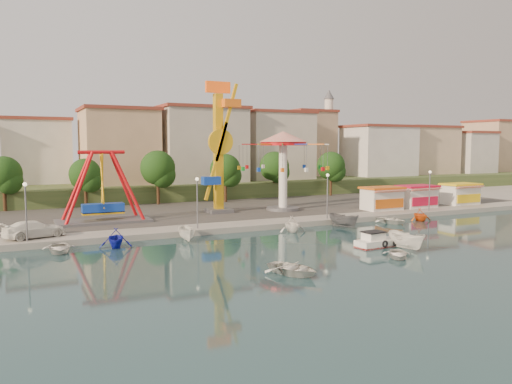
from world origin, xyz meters
TOP-DOWN VIEW (x-y plane):
  - ground at (0.00, 0.00)m, footprint 200.00×200.00m
  - quay_deck at (0.00, 62.00)m, footprint 200.00×100.00m
  - asphalt_pad at (0.00, 30.00)m, footprint 90.00×28.00m
  - hill_terrace at (0.00, 67.00)m, footprint 200.00×60.00m
  - pirate_ship_ride at (-16.04, 21.67)m, footprint 10.00×5.00m
  - kamikaze_tower at (-1.30, 23.28)m, footprint 4.10×3.10m
  - wave_swinger at (7.09, 22.02)m, footprint 11.60×11.60m
  - booth_left at (19.07, 16.49)m, footprint 5.40×3.78m
  - booth_mid at (25.24, 16.49)m, footprint 5.40×3.78m
  - booth_right at (33.57, 16.49)m, footprint 5.40×3.78m
  - lamp_post_0 at (-24.00, 13.00)m, footprint 0.14×0.14m
  - lamp_post_1 at (-8.00, 13.00)m, footprint 0.14×0.14m
  - lamp_post_2 at (8.00, 13.00)m, footprint 0.14×0.14m
  - lamp_post_3 at (24.00, 13.00)m, footprint 0.14×0.14m
  - tree_0 at (-26.00, 36.98)m, footprint 4.60×4.60m
  - tree_1 at (-16.00, 36.24)m, footprint 4.35×4.35m
  - tree_2 at (-6.00, 35.81)m, footprint 5.02×5.02m
  - tree_3 at (4.00, 34.36)m, footprint 4.68×4.68m
  - tree_4 at (14.00, 37.35)m, footprint 4.86×4.86m
  - tree_5 at (24.00, 35.54)m, footprint 4.83×4.83m
  - building_1 at (-21.33, 51.38)m, footprint 12.33×9.01m
  - building_2 at (-8.19, 51.96)m, footprint 11.95×9.28m
  - building_3 at (5.60, 48.80)m, footprint 12.59×10.50m
  - building_4 at (19.07, 52.20)m, footprint 10.75×9.23m
  - building_5 at (32.37, 50.33)m, footprint 12.77×10.96m
  - building_6 at (44.15, 48.77)m, footprint 8.23×8.98m
  - building_7 at (56.03, 53.70)m, footprint 11.59×10.93m
  - building_8 at (69.93, 47.19)m, footprint 12.84×9.28m
  - building_9 at (83.46, 49.95)m, footprint 12.95×9.17m
  - minaret at (36.00, 54.00)m, footprint 2.80×2.80m
  - cabin_motorboat at (4.45, -0.28)m, footprint 4.53×1.99m
  - rowboat_a at (-7.35, -5.37)m, footprint 4.17×4.90m
  - rowboat_b at (2.94, -4.59)m, footprint 3.69×3.88m
  - skiff at (5.92, -2.38)m, footprint 1.61×4.22m
  - van at (-23.36, 14.63)m, footprint 5.93×3.80m
  - moored_boat_0 at (-21.61, 9.80)m, footprint 2.96×3.99m
  - moored_boat_1 at (-16.85, 9.80)m, footprint 3.50×3.85m
  - moored_boat_2 at (-10.20, 9.80)m, footprint 1.88×3.88m
  - moored_boat_4 at (1.40, 9.80)m, footprint 3.22×3.60m
  - moored_boat_5 at (8.07, 9.80)m, footprint 2.35×4.40m
  - moored_boat_6 at (14.92, 9.80)m, footprint 3.42×4.30m
  - moored_boat_7 at (19.37, 9.80)m, footprint 3.12×3.42m

SIDE VIEW (x-z plane):
  - ground at x=0.00m, z-range 0.00..0.00m
  - quay_deck at x=0.00m, z-range 0.00..0.60m
  - rowboat_b at x=2.94m, z-range 0.00..0.65m
  - moored_boat_0 at x=-21.61m, z-range 0.00..0.79m
  - moored_boat_6 at x=14.92m, z-range 0.00..0.80m
  - cabin_motorboat at x=4.45m, z-range -0.36..1.19m
  - rowboat_a at x=-7.35m, z-range 0.00..0.86m
  - asphalt_pad at x=0.00m, z-range 0.60..0.61m
  - moored_boat_2 at x=-10.20m, z-range 0.00..1.44m
  - moored_boat_7 at x=19.37m, z-range 0.00..1.55m
  - moored_boat_5 at x=8.07m, z-range 0.00..1.61m
  - skiff at x=5.92m, z-range 0.00..1.62m
  - moored_boat_4 at x=1.40m, z-range 0.00..1.72m
  - moored_boat_1 at x=-16.85m, z-range 0.00..1.75m
  - van at x=-23.36m, z-range 0.60..2.20m
  - hill_terrace at x=0.00m, z-range 0.00..3.00m
  - booth_left at x=19.07m, z-range 0.62..3.70m
  - booth_mid at x=25.24m, z-range 0.62..3.70m
  - booth_right at x=33.57m, z-range 0.62..3.70m
  - lamp_post_0 at x=-24.00m, z-range 0.60..5.60m
  - lamp_post_1 at x=-8.00m, z-range 0.60..5.60m
  - lamp_post_2 at x=8.00m, z-range 0.60..5.60m
  - lamp_post_3 at x=24.00m, z-range 0.60..5.60m
  - pirate_ship_ride at x=-16.04m, z-range 0.39..8.39m
  - tree_1 at x=-16.00m, z-range 1.80..8.60m
  - tree_0 at x=-26.00m, z-range 1.87..9.07m
  - tree_3 at x=4.00m, z-range 1.90..9.21m
  - tree_5 at x=24.00m, z-range 1.94..9.48m
  - tree_4 at x=14.00m, z-range 1.95..9.55m
  - tree_2 at x=-6.00m, z-range 1.99..9.84m
  - building_1 at x=-21.33m, z-range 3.00..11.63m
  - building_7 at x=56.03m, z-range 3.00..11.76m
  - building_3 at x=5.60m, z-range 3.00..12.20m
  - building_9 at x=83.46m, z-range 3.00..12.21m
  - building_4 at x=19.07m, z-range 3.00..12.24m
  - wave_swinger at x=7.09m, z-range 3.00..13.40m
  - kamikaze_tower at x=-1.30m, z-range 0.34..16.84m
  - building_5 at x=32.37m, z-range 3.00..14.21m
  - building_2 at x=-8.19m, z-range 3.00..14.23m
  - building_6 at x=44.15m, z-range 3.00..15.36m
  - building_8 at x=69.93m, z-range 3.00..15.58m
  - minaret at x=36.00m, z-range 3.55..21.55m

